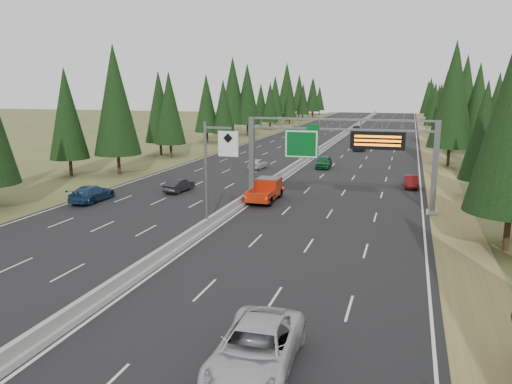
# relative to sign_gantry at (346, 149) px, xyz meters

# --- Properties ---
(road) EXTENTS (32.00, 260.00, 0.08)m
(road) POSITION_rel_sign_gantry_xyz_m (-8.92, 45.12, -5.23)
(road) COLOR black
(road) RESTS_ON ground
(shoulder_right) EXTENTS (3.60, 260.00, 0.06)m
(shoulder_right) POSITION_rel_sign_gantry_xyz_m (8.88, 45.12, -5.24)
(shoulder_right) COLOR olive
(shoulder_right) RESTS_ON ground
(shoulder_left) EXTENTS (3.60, 260.00, 0.06)m
(shoulder_left) POSITION_rel_sign_gantry_xyz_m (-26.72, 45.12, -5.24)
(shoulder_left) COLOR #4A5326
(shoulder_left) RESTS_ON ground
(median_barrier) EXTENTS (0.70, 260.00, 0.85)m
(median_barrier) POSITION_rel_sign_gantry_xyz_m (-8.92, 45.12, -4.85)
(median_barrier) COLOR gray
(median_barrier) RESTS_ON road
(sign_gantry) EXTENTS (16.75, 0.98, 7.80)m
(sign_gantry) POSITION_rel_sign_gantry_xyz_m (0.00, 0.00, 0.00)
(sign_gantry) COLOR slate
(sign_gantry) RESTS_ON road
(hov_sign_pole) EXTENTS (2.80, 0.50, 8.00)m
(hov_sign_pole) POSITION_rel_sign_gantry_xyz_m (-8.33, -9.92, -0.54)
(hov_sign_pole) COLOR slate
(hov_sign_pole) RESTS_ON road
(tree_row_right) EXTENTS (11.32, 239.84, 18.90)m
(tree_row_right) POSITION_rel_sign_gantry_xyz_m (13.36, 24.08, 3.46)
(tree_row_right) COLOR black
(tree_row_right) RESTS_ON ground
(tree_row_left) EXTENTS (11.12, 239.79, 18.43)m
(tree_row_left) POSITION_rel_sign_gantry_xyz_m (-31.16, 28.48, 3.38)
(tree_row_left) COLOR black
(tree_row_left) RESTS_ON ground
(silver_minivan) EXTENTS (3.21, 6.45, 1.76)m
(silver_minivan) POSITION_rel_sign_gantry_xyz_m (0.13, -26.88, -4.31)
(silver_minivan) COLOR #BABBC0
(silver_minivan) RESTS_ON road
(red_pickup) EXTENTS (2.21, 6.19, 2.02)m
(red_pickup) POSITION_rel_sign_gantry_xyz_m (-7.42, 1.21, -4.07)
(red_pickup) COLOR black
(red_pickup) RESTS_ON road
(car_ahead_green) EXTENTS (2.09, 4.72, 1.58)m
(car_ahead_green) POSITION_rel_sign_gantry_xyz_m (-5.49, 21.93, -4.40)
(car_ahead_green) COLOR #124F25
(car_ahead_green) RESTS_ON road
(car_ahead_dkred) EXTENTS (1.51, 3.91, 1.27)m
(car_ahead_dkred) POSITION_rel_sign_gantry_xyz_m (5.58, 11.30, -4.55)
(car_ahead_dkred) COLOR #580C0E
(car_ahead_dkred) RESTS_ON road
(car_ahead_dkgrey) EXTENTS (1.98, 4.86, 1.41)m
(car_ahead_dkgrey) POSITION_rel_sign_gantry_xyz_m (-2.82, 42.33, -4.48)
(car_ahead_dkgrey) COLOR black
(car_ahead_dkgrey) RESTS_ON road
(car_ahead_white) EXTENTS (2.84, 5.29, 1.41)m
(car_ahead_white) POSITION_rel_sign_gantry_xyz_m (1.09, 64.91, -4.48)
(car_ahead_white) COLOR silver
(car_ahead_white) RESTS_ON road
(car_ahead_far) EXTENTS (1.87, 4.25, 1.42)m
(car_ahead_far) POSITION_rel_sign_gantry_xyz_m (-7.42, 80.25, -4.48)
(car_ahead_far) COLOR black
(car_ahead_far) RESTS_ON road
(car_onc_near) EXTENTS (1.81, 4.21, 1.35)m
(car_onc_near) POSITION_rel_sign_gantry_xyz_m (-17.00, 2.21, -4.51)
(car_onc_near) COLOR black
(car_onc_near) RESTS_ON road
(car_onc_blue) EXTENTS (2.14, 5.25, 1.52)m
(car_onc_blue) POSITION_rel_sign_gantry_xyz_m (-22.80, -4.22, -4.43)
(car_onc_blue) COLOR navy
(car_onc_blue) RESTS_ON road
(car_onc_white) EXTENTS (1.90, 4.15, 1.38)m
(car_onc_white) POSITION_rel_sign_gantry_xyz_m (-13.57, 18.52, -4.50)
(car_onc_white) COLOR #B8B8B8
(car_onc_white) RESTS_ON road
(car_onc_far) EXTENTS (2.32, 4.73, 1.29)m
(car_onc_far) POSITION_rel_sign_gantry_xyz_m (-21.31, 75.27, -4.54)
(car_onc_far) COLOR black
(car_onc_far) RESTS_ON road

